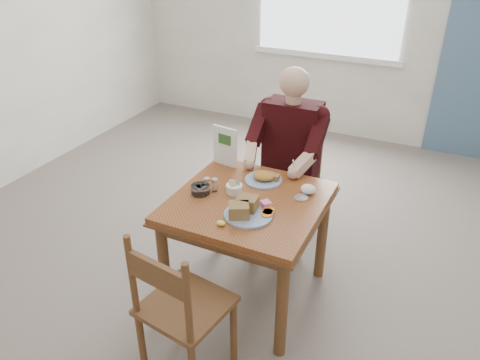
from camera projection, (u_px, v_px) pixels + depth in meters
The scene contains 15 objects.
floor at pixel (247, 292), 3.24m from camera, with size 6.00×6.00×0.00m, color slate.
wall_back at pixel (367, 14), 4.93m from camera, with size 5.50×5.50×0.00m, color white.
lemon_wedge at pixel (221, 223), 2.62m from camera, with size 0.05×0.04×0.03m, color yellow.
napkin at pixel (308, 189), 2.93m from camera, with size 0.10×0.08×0.06m, color white.
metal_dish at pixel (301, 198), 2.88m from camera, with size 0.09×0.09×0.01m, color silver.
table at pixel (248, 214), 2.93m from camera, with size 0.92×0.92×0.75m.
chair_far at pixel (290, 181), 3.64m from camera, with size 0.42×0.42×0.95m.
chair_near at pixel (180, 309), 2.44m from camera, with size 0.48×0.48×0.95m.
diner at pixel (288, 147), 3.41m from camera, with size 0.53×0.56×1.39m.
near_plate at pixel (247, 210), 2.71m from camera, with size 0.36×0.36×0.10m.
far_plate at pixel (264, 178), 3.07m from camera, with size 0.27×0.27×0.07m.
caddy at pixel (234, 189), 2.94m from camera, with size 0.13×0.13×0.08m.
shakers at pixel (211, 185), 2.95m from camera, with size 0.10×0.06×0.09m.
creamer at pixel (200, 189), 2.93m from camera, with size 0.15×0.15×0.06m.
menu at pixel (225, 146), 3.22m from camera, with size 0.19×0.04×0.28m.
Camera 1 is at (1.01, -2.24, 2.25)m, focal length 35.00 mm.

